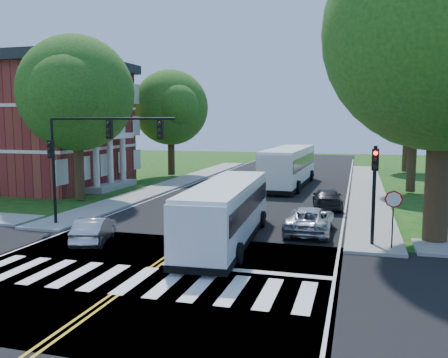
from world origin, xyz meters
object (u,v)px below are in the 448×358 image
(bus_follow, at_px, (289,166))
(dark_sedan, at_px, (327,199))
(signal_nw, at_px, (91,145))
(hatchback, at_px, (94,230))
(signal_ne, at_px, (374,182))
(bus_lead, at_px, (227,211))
(suv, at_px, (310,220))

(bus_follow, distance_m, dark_sedan, 10.63)
(signal_nw, distance_m, hatchback, 4.90)
(signal_nw, relative_size, bus_follow, 0.55)
(signal_ne, height_order, dark_sedan, signal_ne)
(bus_lead, bearing_deg, hatchback, 13.49)
(signal_nw, xyz_separation_m, signal_ne, (14.06, 0.01, -1.41))
(suv, bearing_deg, hatchback, 27.16)
(bus_lead, distance_m, bus_follow, 19.91)
(bus_follow, distance_m, hatchback, 22.52)
(signal_ne, bearing_deg, bus_follow, 108.73)
(bus_lead, height_order, dark_sedan, bus_lead)
(bus_follow, xyz_separation_m, hatchback, (-5.94, -21.69, -1.15))
(bus_lead, relative_size, hatchback, 2.96)
(bus_follow, xyz_separation_m, suv, (3.47, -16.95, -1.09))
(signal_nw, height_order, bus_follow, signal_nw)
(signal_nw, bearing_deg, bus_follow, 68.20)
(bus_follow, bearing_deg, bus_lead, 91.72)
(bus_lead, bearing_deg, bus_follow, -93.62)
(signal_ne, xyz_separation_m, bus_follow, (-6.45, 19.01, -1.20))
(signal_ne, height_order, suv, signal_ne)
(signal_nw, distance_m, dark_sedan, 15.19)
(signal_nw, distance_m, suv, 11.87)
(hatchback, bearing_deg, signal_ne, 175.55)
(signal_ne, bearing_deg, dark_sedan, 105.56)
(bus_lead, height_order, hatchback, bus_lead)
(bus_follow, relative_size, dark_sedan, 2.93)
(signal_ne, relative_size, suv, 0.92)
(signal_ne, xyz_separation_m, hatchback, (-12.39, -2.68, -2.34))
(signal_ne, relative_size, hatchback, 1.19)
(signal_nw, bearing_deg, dark_sedan, 38.65)
(signal_nw, xyz_separation_m, bus_lead, (7.54, -0.88, -2.89))
(bus_lead, xyz_separation_m, suv, (3.54, 2.95, -0.81))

